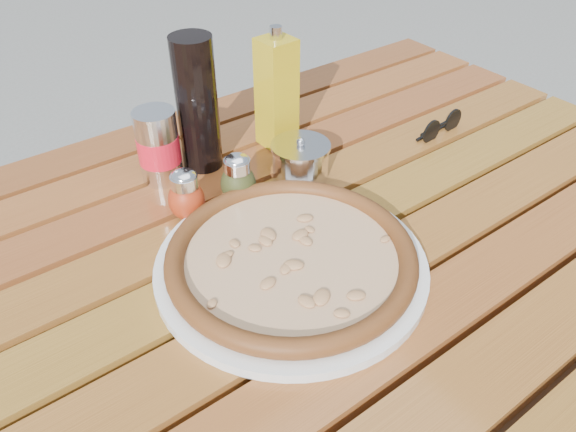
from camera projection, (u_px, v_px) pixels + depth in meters
table at (296, 278)px, 0.84m from camera, size 1.40×0.90×0.75m
plate at (291, 265)px, 0.74m from camera, size 0.37×0.37×0.01m
pizza at (291, 256)px, 0.73m from camera, size 0.38×0.38×0.03m
pepper_shaker at (186, 195)px, 0.81m from camera, size 0.07×0.07×0.08m
oregano_shaker at (238, 179)px, 0.85m from camera, size 0.07×0.07×0.08m
dark_bottle at (197, 105)px, 0.88m from camera, size 0.07×0.07×0.22m
soda_can at (159, 147)px, 0.88m from camera, size 0.07×0.07×0.12m
olive_oil_cruet at (277, 93)px, 0.95m from camera, size 0.06×0.06×0.21m
parmesan_tin at (300, 160)px, 0.90m from camera, size 0.11×0.11×0.07m
sunglasses at (441, 127)px, 1.02m from camera, size 0.11×0.03×0.04m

